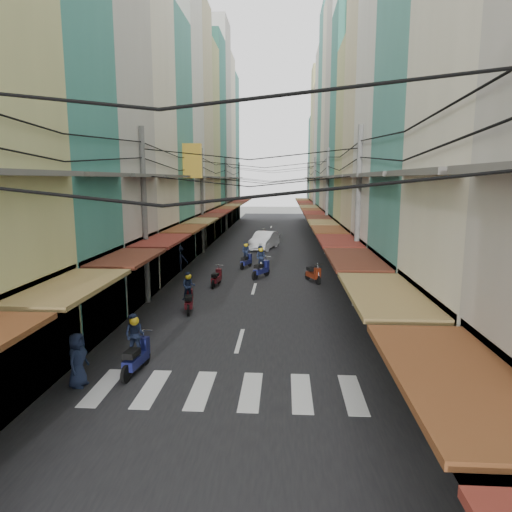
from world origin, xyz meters
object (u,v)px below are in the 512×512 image
at_px(bicycle, 430,339).
at_px(traffic_sign, 383,264).
at_px(white_car, 264,249).
at_px(market_umbrella, 423,277).

relative_size(bicycle, traffic_sign, 0.55).
bearing_deg(white_car, bicycle, -57.30).
relative_size(market_umbrella, traffic_sign, 0.82).
height_order(white_car, bicycle, white_car).
distance_m(white_car, traffic_sign, 20.36).
height_order(bicycle, market_umbrella, market_umbrella).
bearing_deg(traffic_sign, bicycle, -58.81).
bearing_deg(market_umbrella, bicycle, 6.86).
bearing_deg(bicycle, traffic_sign, 31.07).
relative_size(bicycle, market_umbrella, 0.67).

